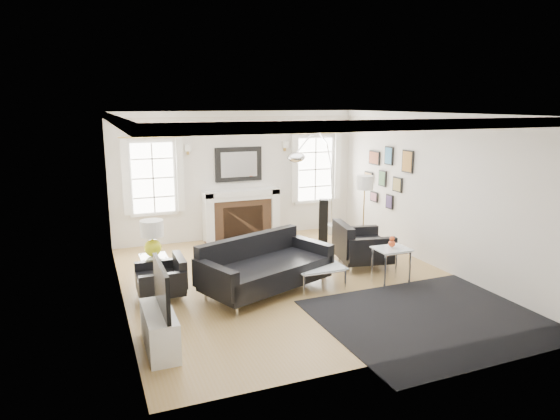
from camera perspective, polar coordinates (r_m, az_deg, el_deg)
name	(u,v)px	position (r m, az deg, el deg)	size (l,w,h in m)	color
floor	(290,279)	(8.66, 1.20, -7.92)	(6.00, 6.00, 0.00)	#A37E44
back_wall	(238,175)	(11.07, -4.79, 3.97)	(5.50, 0.04, 2.80)	silver
front_wall	(395,247)	(5.71, 13.02, -4.15)	(5.50, 0.04, 2.80)	silver
left_wall	(118,213)	(7.66, -18.07, -0.28)	(0.04, 6.00, 2.80)	silver
right_wall	(427,189)	(9.67, 16.46, 2.31)	(0.04, 6.00, 2.80)	silver
ceiling	(291,114)	(8.13, 1.29, 10.95)	(5.50, 6.00, 0.02)	white
crown_molding	(291,117)	(8.13, 1.29, 10.53)	(5.50, 6.00, 0.12)	white
fireplace	(242,215)	(11.03, -4.40, -0.59)	(1.70, 0.69, 1.11)	white
mantel_mirror	(239,164)	(10.99, -4.75, 5.23)	(1.05, 0.07, 0.75)	black
window_left	(153,178)	(10.63, -14.32, 3.61)	(1.24, 0.15, 1.62)	white
window_right	(315,169)	(11.67, 4.03, 4.70)	(1.24, 0.15, 1.62)	white
gallery_wall	(387,173)	(10.67, 12.11, 4.15)	(0.04, 1.73, 1.29)	black
tv_unit	(160,324)	(6.41, -13.57, -12.58)	(0.35, 1.00, 1.09)	white
area_rug	(435,318)	(7.50, 17.27, -11.73)	(3.16, 2.63, 0.01)	black
sofa	(263,268)	(8.05, -1.93, -6.60)	(2.37, 1.70, 0.71)	black
armchair_left	(164,280)	(7.98, -13.16, -7.75)	(0.73, 0.80, 0.54)	black
armchair_right	(360,246)	(9.32, 9.11, -4.13)	(1.07, 1.15, 0.68)	black
coffee_table	(315,266)	(8.31, 4.03, -6.39)	(0.81, 0.81, 0.36)	silver
side_table_left	(154,262)	(8.60, -14.24, -5.76)	(0.44, 0.44, 0.48)	silver
nesting_table	(391,255)	(8.51, 12.60, -5.07)	(0.56, 0.47, 0.61)	silver
gourd_lamp	(152,236)	(8.47, -14.40, -2.85)	(0.38, 0.38, 0.61)	#CED41A
orange_vase	(392,242)	(8.45, 12.67, -3.62)	(0.12, 0.12, 0.19)	#D5481B
arc_floor_lamp	(316,182)	(10.57, 4.09, 3.18)	(1.73, 1.60, 2.45)	silver
stick_floor_lamp	(365,187)	(9.65, 9.64, 2.63)	(0.33, 0.33, 1.62)	#C09542
speaker_tower	(323,221)	(10.75, 4.97, -1.28)	(0.19, 0.19, 0.96)	black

